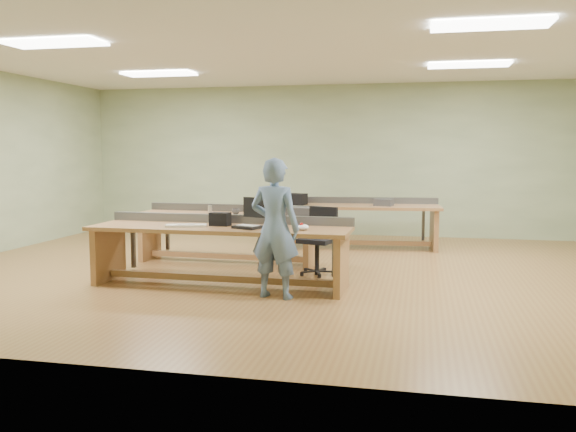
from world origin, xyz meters
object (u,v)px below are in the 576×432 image
Objects in this scene: laptop_base at (248,227)px; task_chair at (318,250)px; workbench_back at (348,216)px; workbench_mid at (228,226)px; mug at (236,212)px; parts_bin_teal at (267,210)px; workbench_front at (221,241)px; parts_bin_grey at (303,211)px; person at (275,228)px; camera_bag at (220,219)px; drinks_can at (210,209)px.

laptop_base is 1.35m from task_chair.
workbench_back is 3.50× the size of task_chair.
mug is at bearing -40.15° from workbench_mid.
parts_bin_teal is (0.62, -0.01, 0.26)m from workbench_mid.
parts_bin_teal reaches higher than workbench_front.
workbench_mid is 0.33m from mug.
task_chair reaches higher than workbench_back.
laptop_base is 1.66m from mug.
person is at bearing -88.73° from parts_bin_grey.
camera_bag is at bearing 111.90° from workbench_front.
laptop_base is at bearing -62.97° from workbench_mid.
laptop_base is 0.45m from camera_bag.
task_chair is 2.52× the size of parts_bin_teal.
workbench_mid is 8.91× the size of laptop_base.
workbench_mid is 1.73× the size of person.
drinks_can is (-1.46, 0.07, -0.00)m from parts_bin_grey.
parts_bin_grey is at bearing -79.21° from person.
person reaches higher than mug.
laptop_base is 0.70× the size of parts_bin_grey.
drinks_can reaches higher than workbench_mid.
person reaches higher than parts_bin_grey.
parts_bin_teal is 3.25× the size of drinks_can.
workbench_mid is at bearing 173.44° from task_chair.
workbench_mid is at bearing 5.58° from drinks_can.
workbench_front is at bearing -65.99° from drinks_can.
workbench_back is at bearing 77.55° from parts_bin_grey.
task_chair is at bearing 45.31° from camera_bag.
workbench_front is 3.57m from workbench_back.
camera_bag is at bearing -65.91° from drinks_can.
workbench_front is at bearing -114.47° from workbench_back.
mug is at bearing 176.69° from task_chair.
parts_bin_grey reaches higher than laptop_base.
drinks_can is at bearing 144.12° from laptop_base.
drinks_can is at bearing -140.50° from workbench_back.
camera_bag reaches higher than drinks_can.
workbench_mid is at bearing 179.14° from parts_bin_teal.
workbench_back is 2.08m from parts_bin_teal.
parts_bin_grey is (0.56, -0.08, -0.00)m from parts_bin_teal.
workbench_front is at bearing -63.18° from camera_bag.
drinks_can is (-1.08, 1.66, 0.04)m from laptop_base.
drinks_can is (-1.88, -1.84, 0.24)m from workbench_back.
task_chair reaches higher than parts_bin_grey.
parts_bin_teal is (-0.87, 0.60, 0.48)m from task_chair.
parts_bin_teal is at bearing 18.29° from mug.
parts_bin_grey is at bearing -8.53° from parts_bin_teal.
parts_bin_teal is at bearing 161.24° from task_chair.
workbench_front is 10.49× the size of laptop_base.
camera_bag reaches higher than parts_bin_teal.
person reaches higher than camera_bag.
laptop_base is at bearing -107.78° from workbench_back.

